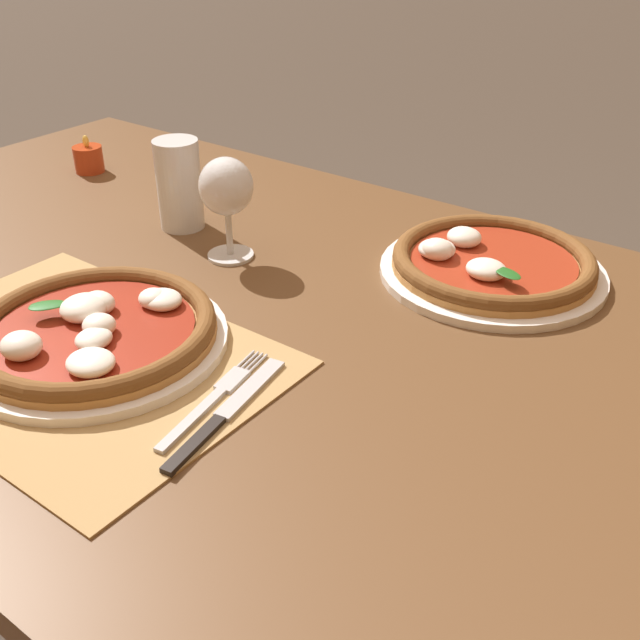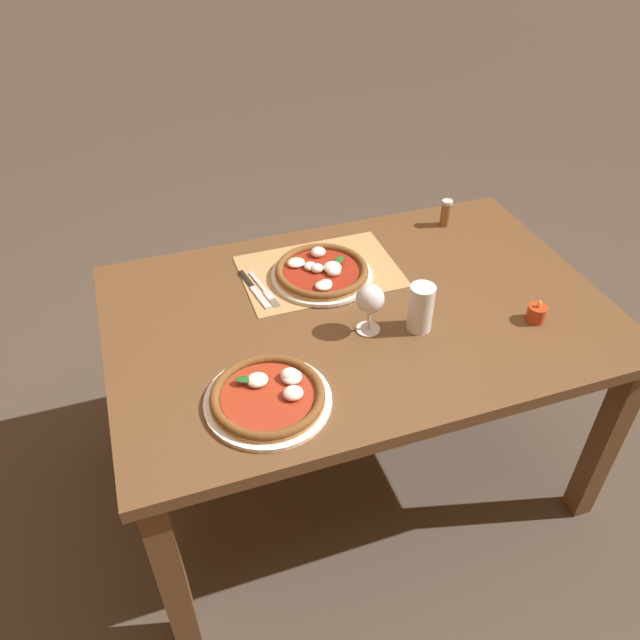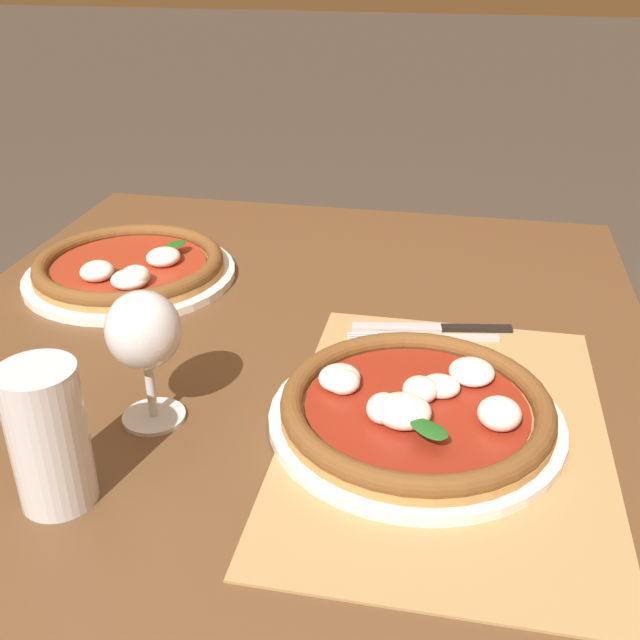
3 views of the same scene
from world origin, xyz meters
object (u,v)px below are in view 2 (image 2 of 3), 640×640
(pint_glass, at_px, (421,309))
(pizza_far, at_px, (269,396))
(fork, at_px, (264,289))
(votive_candle, at_px, (536,314))
(pizza_near, at_px, (322,272))
(pepper_shaker, at_px, (446,213))
(knife, at_px, (254,289))
(wine_glass, at_px, (370,301))

(pint_glass, bearing_deg, pizza_far, 16.26)
(pizza_far, bearing_deg, fork, -103.41)
(pizza_far, bearing_deg, votive_candle, -175.68)
(pizza_far, xyz_separation_m, pint_glass, (-0.48, -0.14, 0.05))
(pizza_near, height_order, pizza_far, pizza_near)
(pizza_far, bearing_deg, pepper_shaker, -142.53)
(pizza_near, distance_m, votive_candle, 0.66)
(knife, bearing_deg, pizza_near, 179.10)
(pizza_near, bearing_deg, pepper_shaker, -162.35)
(wine_glass, xyz_separation_m, knife, (0.26, -0.29, -0.10))
(fork, xyz_separation_m, pepper_shaker, (-0.71, -0.17, 0.04))
(pizza_far, height_order, wine_glass, wine_glass)
(pizza_near, distance_m, pepper_shaker, 0.55)
(fork, bearing_deg, pepper_shaker, -166.32)
(pizza_far, distance_m, pint_glass, 0.51)
(pizza_far, distance_m, wine_glass, 0.40)
(pizza_near, xyz_separation_m, fork, (0.19, 0.01, -0.02))
(pizza_near, xyz_separation_m, knife, (0.22, -0.00, -0.02))
(pizza_far, relative_size, votive_candle, 4.49)
(wine_glass, relative_size, pepper_shaker, 1.60)
(fork, bearing_deg, knife, -20.71)
(fork, relative_size, votive_candle, 2.77)
(pepper_shaker, bearing_deg, pizza_far, 37.47)
(fork, xyz_separation_m, knife, (0.03, -0.01, 0.00))
(pizza_near, relative_size, knife, 1.49)
(fork, distance_m, knife, 0.03)
(wine_glass, distance_m, votive_candle, 0.50)
(pint_glass, xyz_separation_m, fork, (0.37, -0.32, -0.06))
(pizza_far, xyz_separation_m, pepper_shaker, (-0.82, -0.63, 0.03))
(pint_glass, distance_m, pepper_shaker, 0.60)
(votive_candle, height_order, pepper_shaker, pepper_shaker)
(knife, height_order, votive_candle, votive_candle)
(pizza_far, relative_size, knife, 1.50)
(wine_glass, bearing_deg, pepper_shaker, -136.73)
(knife, xyz_separation_m, pepper_shaker, (-0.74, -0.16, 0.04))
(pint_glass, height_order, knife, pint_glass)
(pizza_far, bearing_deg, pint_glass, -163.74)
(wine_glass, relative_size, knife, 0.72)
(votive_candle, bearing_deg, knife, -28.75)
(wine_glass, bearing_deg, pizza_far, 27.50)
(votive_candle, bearing_deg, pizza_near, -37.74)
(pizza_near, bearing_deg, votive_candle, 142.26)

